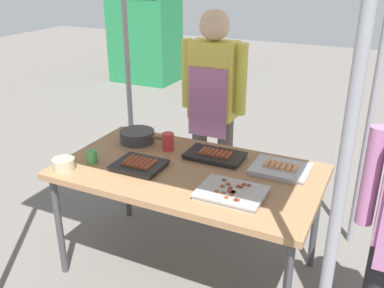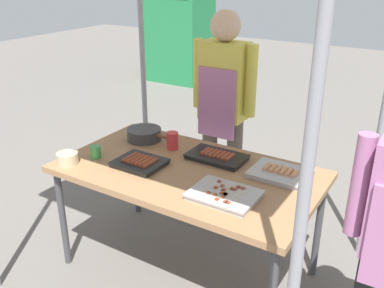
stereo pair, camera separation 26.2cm
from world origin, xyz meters
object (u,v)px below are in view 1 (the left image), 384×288
(tray_meat_skewers, at_px, (231,193))
(drink_cup_by_wok, at_px, (168,142))
(vendor_woman, at_px, (213,100))
(drink_cup_near_edge, at_px, (92,156))
(tray_grilled_sausages, at_px, (139,165))
(tray_pork_links, at_px, (280,169))
(condiment_bowl, at_px, (64,164))
(stall_table, at_px, (189,177))
(tray_spring_rolls, at_px, (215,155))
(neighbor_stall_left, at_px, (144,20))
(cooking_wok, at_px, (138,136))

(tray_meat_skewers, height_order, drink_cup_by_wok, drink_cup_by_wok)
(vendor_woman, bearing_deg, drink_cup_near_edge, 65.16)
(tray_grilled_sausages, relative_size, tray_pork_links, 0.88)
(condiment_bowl, distance_m, drink_cup_near_edge, 0.18)
(stall_table, height_order, tray_grilled_sausages, tray_grilled_sausages)
(tray_meat_skewers, distance_m, tray_spring_rolls, 0.49)
(tray_meat_skewers, bearing_deg, tray_spring_rolls, 123.45)
(condiment_bowl, xyz_separation_m, vendor_woman, (0.53, 1.09, 0.18))
(tray_meat_skewers, bearing_deg, tray_pork_links, 67.69)
(tray_meat_skewers, relative_size, vendor_woman, 0.22)
(neighbor_stall_left, bearing_deg, tray_grilled_sausages, -59.00)
(drink_cup_by_wok, bearing_deg, tray_spring_rolls, 2.05)
(tray_meat_skewers, xyz_separation_m, vendor_woman, (-0.52, 0.95, 0.20))
(stall_table, bearing_deg, vendor_woman, 102.27)
(tray_meat_skewers, relative_size, neighbor_stall_left, 0.18)
(tray_meat_skewers, xyz_separation_m, tray_spring_rolls, (-0.27, 0.41, 0.00))
(tray_spring_rolls, distance_m, cooking_wok, 0.60)
(stall_table, relative_size, drink_cup_by_wok, 13.39)
(stall_table, distance_m, vendor_woman, 0.82)
(tray_meat_skewers, relative_size, cooking_wok, 0.90)
(tray_pork_links, relative_size, vendor_woman, 0.21)
(condiment_bowl, height_order, drink_cup_near_edge, drink_cup_near_edge)
(tray_spring_rolls, relative_size, neighbor_stall_left, 0.18)
(vendor_woman, distance_m, neighbor_stall_left, 4.40)
(tray_grilled_sausages, distance_m, tray_spring_rolls, 0.50)
(stall_table, xyz_separation_m, condiment_bowl, (-0.69, -0.33, 0.09))
(cooking_wok, xyz_separation_m, drink_cup_by_wok, (0.26, -0.03, 0.01))
(tray_grilled_sausages, bearing_deg, stall_table, 22.24)
(tray_pork_links, xyz_separation_m, cooking_wok, (-1.04, 0.03, 0.03))
(tray_pork_links, relative_size, drink_cup_near_edge, 4.17)
(tray_pork_links, bearing_deg, stall_table, -157.69)
(tray_pork_links, distance_m, condiment_bowl, 1.33)
(drink_cup_by_wok, relative_size, vendor_woman, 0.07)
(condiment_bowl, distance_m, vendor_woman, 1.22)
(tray_meat_skewers, relative_size, drink_cup_near_edge, 4.40)
(neighbor_stall_left, bearing_deg, drink_cup_near_edge, -62.46)
(condiment_bowl, height_order, vendor_woman, vendor_woman)
(tray_meat_skewers, distance_m, condiment_bowl, 1.05)
(stall_table, height_order, drink_cup_near_edge, drink_cup_near_edge)
(tray_spring_rolls, bearing_deg, neighbor_stall_left, 126.61)
(tray_spring_rolls, xyz_separation_m, drink_cup_by_wok, (-0.34, -0.01, 0.04))
(tray_meat_skewers, xyz_separation_m, drink_cup_by_wok, (-0.61, 0.40, 0.04))
(stall_table, bearing_deg, cooking_wok, 155.23)
(cooking_wok, bearing_deg, drink_cup_near_edge, -100.86)
(drink_cup_near_edge, bearing_deg, drink_cup_by_wok, 48.22)
(tray_pork_links, bearing_deg, tray_grilled_sausages, -157.72)
(cooking_wok, height_order, drink_cup_by_wok, drink_cup_by_wok)
(tray_grilled_sausages, relative_size, neighbor_stall_left, 0.15)
(tray_meat_skewers, height_order, cooking_wok, cooking_wok)
(tray_grilled_sausages, relative_size, cooking_wok, 0.75)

